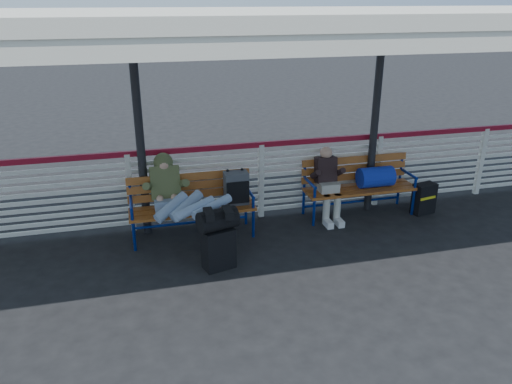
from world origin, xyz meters
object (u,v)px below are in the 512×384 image
object	(u,v)px
bench_left	(207,196)
suitcase_side	(424,199)
bench_right	(366,179)
companion_person	(328,183)
luggage_stack	(218,237)
traveler_man	(184,201)

from	to	relation	value
bench_left	suitcase_side	size ratio (longest dim) A/B	3.55
bench_right	suitcase_side	distance (m)	1.02
companion_person	luggage_stack	bearing A→B (deg)	-150.23
luggage_stack	traveler_man	distance (m)	0.81
luggage_stack	suitcase_side	distance (m)	3.67
traveler_man	companion_person	bearing A→B (deg)	10.56
companion_person	suitcase_side	distance (m)	1.65
companion_person	suitcase_side	size ratio (longest dim) A/B	2.26
bench_right	traveler_man	xyz separation A→B (m)	(-2.96, -0.47, 0.12)
suitcase_side	bench_right	bearing A→B (deg)	153.38
bench_left	bench_right	distance (m)	2.59
traveler_man	suitcase_side	size ratio (longest dim) A/B	3.23
bench_right	traveler_man	size ratio (longest dim) A/B	1.10
traveler_man	bench_left	bearing A→B (deg)	42.70
bench_left	traveler_man	size ratio (longest dim) A/B	1.10
bench_left	luggage_stack	bearing A→B (deg)	-91.42
bench_right	traveler_man	distance (m)	3.00
companion_person	suitcase_side	xyz separation A→B (m)	(1.60, -0.20, -0.34)
bench_left	traveler_man	bearing A→B (deg)	-137.30
bench_right	suitcase_side	xyz separation A→B (m)	(0.93, -0.24, -0.33)
luggage_stack	traveler_man	xyz separation A→B (m)	(-0.35, 0.69, 0.26)
luggage_stack	bench_right	bearing A→B (deg)	8.54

